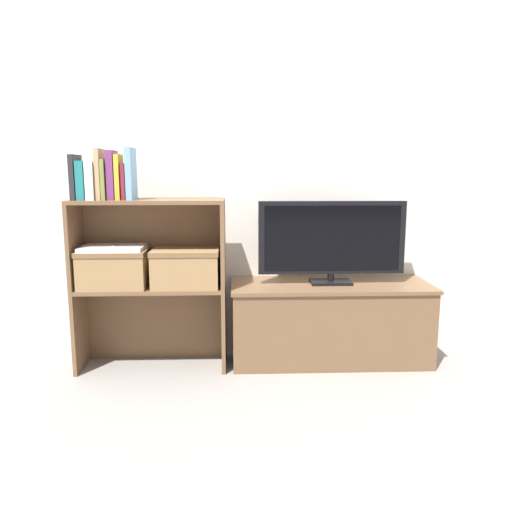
{
  "coord_description": "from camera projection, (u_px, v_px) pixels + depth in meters",
  "views": [
    {
      "loc": [
        -0.1,
        -2.44,
        1.05
      ],
      "look_at": [
        0.0,
        0.14,
        0.6
      ],
      "focal_mm": 35.0,
      "sensor_mm": 36.0,
      "label": 1
    }
  ],
  "objects": [
    {
      "name": "book_teal",
      "position": [
        84.0,
        180.0,
        2.48
      ],
      "size": [
        0.04,
        0.15,
        0.19
      ],
      "color": "#1E7075",
      "rests_on": "bookshelf_upper_tier"
    },
    {
      "name": "ground_plane",
      "position": [
        257.0,
        374.0,
        2.58
      ],
      "size": [
        16.0,
        16.0,
        0.0
      ],
      "primitive_type": "plane",
      "color": "gray"
    },
    {
      "name": "book_charcoal",
      "position": [
        76.0,
        177.0,
        2.48
      ],
      "size": [
        0.03,
        0.15,
        0.22
      ],
      "color": "#232328",
      "rests_on": "bookshelf_upper_tier"
    },
    {
      "name": "tv",
      "position": [
        332.0,
        239.0,
        2.68
      ],
      "size": [
        0.79,
        0.14,
        0.45
      ],
      "color": "black",
      "rests_on": "tv_stand"
    },
    {
      "name": "bookshelf_lower_tier",
      "position": [
        154.0,
        313.0,
        2.7
      ],
      "size": [
        0.78,
        0.27,
        0.44
      ],
      "color": "brown",
      "rests_on": "ground_plane"
    },
    {
      "name": "wall_back",
      "position": [
        254.0,
        142.0,
        2.8
      ],
      "size": [
        10.0,
        0.05,
        2.4
      ],
      "color": "silver",
      "rests_on": "ground_plane"
    },
    {
      "name": "storage_basket_right",
      "position": [
        186.0,
        266.0,
        2.59
      ],
      "size": [
        0.35,
        0.24,
        0.2
      ],
      "color": "#937047",
      "rests_on": "bookshelf_lower_tier"
    },
    {
      "name": "book_maroon",
      "position": [
        125.0,
        182.0,
        2.49
      ],
      "size": [
        0.02,
        0.12,
        0.18
      ],
      "color": "maroon",
      "rests_on": "bookshelf_upper_tier"
    },
    {
      "name": "book_plum",
      "position": [
        112.0,
        175.0,
        2.48
      ],
      "size": [
        0.03,
        0.13,
        0.24
      ],
      "color": "#6B2D66",
      "rests_on": "bookshelf_upper_tier"
    },
    {
      "name": "book_mustard",
      "position": [
        119.0,
        177.0,
        2.49
      ],
      "size": [
        0.02,
        0.12,
        0.22
      ],
      "color": "gold",
      "rests_on": "bookshelf_upper_tier"
    },
    {
      "name": "tv_stand",
      "position": [
        330.0,
        321.0,
        2.76
      ],
      "size": [
        1.08,
        0.42,
        0.43
      ],
      "color": "brown",
      "rests_on": "ground_plane"
    },
    {
      "name": "bookshelf_upper_tier",
      "position": [
        151.0,
        231.0,
        2.62
      ],
      "size": [
        0.78,
        0.27,
        0.45
      ],
      "color": "brown",
      "rests_on": "bookshelf_lower_tier"
    },
    {
      "name": "book_skyblue",
      "position": [
        131.0,
        174.0,
        2.48
      ],
      "size": [
        0.03,
        0.15,
        0.26
      ],
      "color": "#709ECC",
      "rests_on": "bookshelf_upper_tier"
    },
    {
      "name": "book_olive",
      "position": [
        106.0,
        180.0,
        2.48
      ],
      "size": [
        0.02,
        0.15,
        0.2
      ],
      "color": "olive",
      "rests_on": "bookshelf_upper_tier"
    },
    {
      "name": "laptop",
      "position": [
        113.0,
        248.0,
        2.56
      ],
      "size": [
        0.32,
        0.22,
        0.02
      ],
      "color": "white",
      "rests_on": "storage_basket_left"
    },
    {
      "name": "storage_basket_left",
      "position": [
        114.0,
        266.0,
        2.58
      ],
      "size": [
        0.35,
        0.24,
        0.2
      ],
      "color": "#937047",
      "rests_on": "bookshelf_lower_tier"
    },
    {
      "name": "book_tan",
      "position": [
        100.0,
        174.0,
        2.48
      ],
      "size": [
        0.02,
        0.13,
        0.25
      ],
      "color": "tan",
      "rests_on": "bookshelf_upper_tier"
    },
    {
      "name": "book_ivory",
      "position": [
        93.0,
        181.0,
        2.48
      ],
      "size": [
        0.04,
        0.16,
        0.19
      ],
      "color": "silver",
      "rests_on": "bookshelf_upper_tier"
    }
  ]
}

